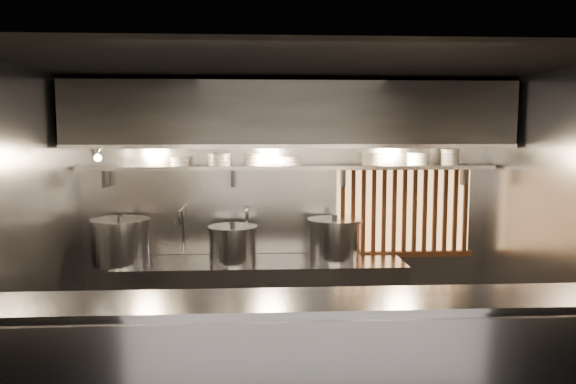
{
  "coord_description": "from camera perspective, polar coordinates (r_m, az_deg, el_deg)",
  "views": [
    {
      "loc": [
        -0.35,
        -4.67,
        2.28
      ],
      "look_at": [
        -0.05,
        0.55,
        1.7
      ],
      "focal_mm": 35.0,
      "sensor_mm": 36.0,
      "label": 1
    }
  ],
  "objects": [
    {
      "name": "bowl_stack_6",
      "position": [
        6.36,
        16.14,
        3.44
      ],
      "size": [
        0.2,
        0.2,
        0.17
      ],
      "color": "white",
      "rests_on": "bowl_shelf"
    },
    {
      "name": "serving_counter",
      "position": [
        4.1,
        2.04,
        -18.36
      ],
      "size": [
        4.5,
        0.56,
        1.13
      ],
      "color": "gray",
      "rests_on": "floor"
    },
    {
      "name": "bowl_stack_0",
      "position": [
        6.05,
        -10.91,
        3.08
      ],
      "size": [
        0.21,
        0.21,
        0.09
      ],
      "color": "white",
      "rests_on": "bowl_shelf"
    },
    {
      "name": "wall_right",
      "position": [
        5.42,
        25.52,
        -3.63
      ],
      "size": [
        0.0,
        3.0,
        3.0
      ],
      "primitive_type": "plane",
      "rotation": [
        1.57,
        0.0,
        -1.57
      ],
      "color": "gray",
      "rests_on": "floor"
    },
    {
      "name": "stock_pot_left",
      "position": [
        6.06,
        -16.63,
        -4.8
      ],
      "size": [
        0.77,
        0.77,
        0.51
      ],
      "rotation": [
        0.0,
        0.0,
        -0.34
      ],
      "color": "gray",
      "rests_on": "cooking_bench"
    },
    {
      "name": "pendant_bulb",
      "position": [
        5.88,
        -0.85,
        3.25
      ],
      "size": [
        0.09,
        0.09,
        0.19
      ],
      "color": "#2D2D30",
      "rests_on": "exhaust_hood"
    },
    {
      "name": "wall_back",
      "position": [
        6.24,
        -0.04,
        -1.76
      ],
      "size": [
        4.5,
        0.0,
        4.5
      ],
      "primitive_type": "plane",
      "rotation": [
        1.57,
        0.0,
        0.0
      ],
      "color": "gray",
      "rests_on": "floor"
    },
    {
      "name": "exhaust_hood",
      "position": [
        5.78,
        0.19,
        7.78
      ],
      "size": [
        4.4,
        0.81,
        0.65
      ],
      "color": "#2D2D30",
      "rests_on": "ceiling"
    },
    {
      "name": "wood_screen",
      "position": [
        6.4,
        11.68,
        -1.87
      ],
      "size": [
        1.56,
        0.09,
        1.04
      ],
      "color": "#FFBE72",
      "rests_on": "wall_back"
    },
    {
      "name": "bowl_stack_5",
      "position": [
        6.25,
        12.99,
        3.3
      ],
      "size": [
        0.23,
        0.23,
        0.13
      ],
      "color": "white",
      "rests_on": "bowl_shelf"
    },
    {
      "name": "wall_left",
      "position": [
        5.11,
        -25.11,
        -4.16
      ],
      "size": [
        0.0,
        3.0,
        3.0
      ],
      "primitive_type": "plane",
      "rotation": [
        1.57,
        0.0,
        1.57
      ],
      "color": "gray",
      "rests_on": "floor"
    },
    {
      "name": "bowl_stack_3",
      "position": [
        6.01,
        0.38,
        3.17
      ],
      "size": [
        0.22,
        0.22,
        0.09
      ],
      "color": "white",
      "rests_on": "bowl_shelf"
    },
    {
      "name": "ceiling",
      "position": [
        4.71,
        1.03,
        12.69
      ],
      "size": [
        4.5,
        4.5,
        0.0
      ],
      "primitive_type": "plane",
      "rotation": [
        3.14,
        0.0,
        0.0
      ],
      "color": "black",
      "rests_on": "wall_back"
    },
    {
      "name": "bowl_stack_1",
      "position": [
        6.01,
        -7.0,
        3.3
      ],
      "size": [
        0.25,
        0.25,
        0.13
      ],
      "color": "white",
      "rests_on": "bowl_shelf"
    },
    {
      "name": "faucet_left",
      "position": [
        6.16,
        -10.72,
        -2.85
      ],
      "size": [
        0.04,
        0.3,
        0.5
      ],
      "color": "silver",
      "rests_on": "wall_back"
    },
    {
      "name": "stock_pot_right",
      "position": [
        6.01,
        4.73,
        -4.79
      ],
      "size": [
        0.74,
        0.74,
        0.48
      ],
      "rotation": [
        0.0,
        0.0,
        -0.33
      ],
      "color": "gray",
      "rests_on": "cooking_bench"
    },
    {
      "name": "heat_lamp",
      "position": [
        5.73,
        -19.0,
        3.88
      ],
      "size": [
        0.25,
        0.35,
        0.2
      ],
      "color": "gray",
      "rests_on": "exhaust_hood"
    },
    {
      "name": "bowl_shelf",
      "position": [
        6.01,
        0.05,
        2.53
      ],
      "size": [
        4.4,
        0.34,
        0.04
      ],
      "primitive_type": "cube",
      "color": "gray",
      "rests_on": "wall_back"
    },
    {
      "name": "faucet_right",
      "position": [
        6.11,
        -4.19,
        -2.83
      ],
      "size": [
        0.04,
        0.3,
        0.5
      ],
      "color": "silver",
      "rests_on": "wall_back"
    },
    {
      "name": "bowl_stack_4",
      "position": [
        6.13,
        8.54,
        3.34
      ],
      "size": [
        0.23,
        0.23,
        0.13
      ],
      "color": "white",
      "rests_on": "bowl_shelf"
    },
    {
      "name": "stock_pot_mid",
      "position": [
        5.89,
        -5.64,
        -5.29
      ],
      "size": [
        0.62,
        0.62,
        0.42
      ],
      "rotation": [
        0.0,
        0.0,
        0.24
      ],
      "color": "gray",
      "rests_on": "cooking_bench"
    },
    {
      "name": "cooking_bench",
      "position": [
        6.08,
        -2.72,
        -11.18
      ],
      "size": [
        3.0,
        0.7,
        0.9
      ],
      "primitive_type": "cube",
      "color": "gray",
      "rests_on": "floor"
    },
    {
      "name": "bowl_stack_2",
      "position": [
        5.99,
        -3.4,
        3.33
      ],
      "size": [
        0.23,
        0.23,
        0.13
      ],
      "color": "white",
      "rests_on": "bowl_shelf"
    }
  ]
}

